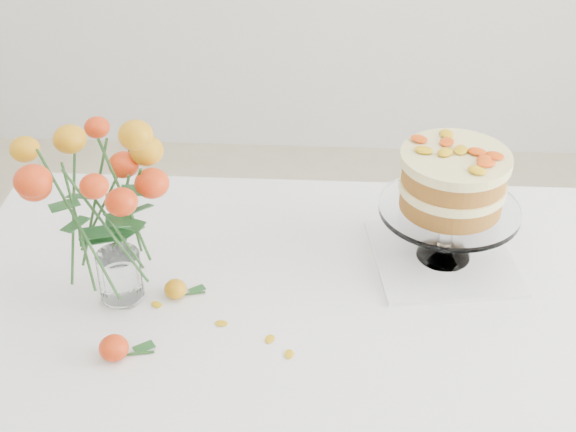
% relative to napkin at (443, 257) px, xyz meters
% --- Properties ---
extents(table, '(1.43, 0.93, 0.76)m').
position_rel_napkin_xyz_m(table, '(-0.34, -0.14, -0.09)').
color(table, tan).
rests_on(table, ground).
extents(napkin, '(0.34, 0.34, 0.01)m').
position_rel_napkin_xyz_m(napkin, '(0.00, 0.00, 0.00)').
color(napkin, white).
rests_on(napkin, table).
extents(cake_stand, '(0.30, 0.30, 0.27)m').
position_rel_napkin_xyz_m(cake_stand, '(-0.00, -0.00, 0.19)').
color(cake_stand, white).
rests_on(cake_stand, napkin).
extents(rose_vase, '(0.37, 0.37, 0.45)m').
position_rel_napkin_xyz_m(rose_vase, '(-0.68, -0.17, 0.26)').
color(rose_vase, white).
rests_on(rose_vase, table).
extents(loose_rose_near, '(0.08, 0.05, 0.04)m').
position_rel_napkin_xyz_m(loose_rose_near, '(-0.57, -0.16, 0.01)').
color(loose_rose_near, orange).
rests_on(loose_rose_near, table).
extents(loose_rose_far, '(0.10, 0.06, 0.05)m').
position_rel_napkin_xyz_m(loose_rose_far, '(-0.65, -0.35, 0.02)').
color(loose_rose_far, red).
rests_on(loose_rose_far, table).
extents(stray_petal_a, '(0.03, 0.02, 0.00)m').
position_rel_napkin_xyz_m(stray_petal_a, '(-0.46, -0.24, -0.00)').
color(stray_petal_a, gold).
rests_on(stray_petal_a, table).
extents(stray_petal_b, '(0.03, 0.02, 0.00)m').
position_rel_napkin_xyz_m(stray_petal_b, '(-0.36, -0.28, -0.00)').
color(stray_petal_b, gold).
rests_on(stray_petal_b, table).
extents(stray_petal_c, '(0.03, 0.02, 0.00)m').
position_rel_napkin_xyz_m(stray_petal_c, '(-0.32, -0.32, -0.00)').
color(stray_petal_c, gold).
rests_on(stray_petal_c, table).
extents(stray_petal_d, '(0.03, 0.02, 0.00)m').
position_rel_napkin_xyz_m(stray_petal_d, '(-0.60, -0.19, -0.00)').
color(stray_petal_d, gold).
rests_on(stray_petal_d, table).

